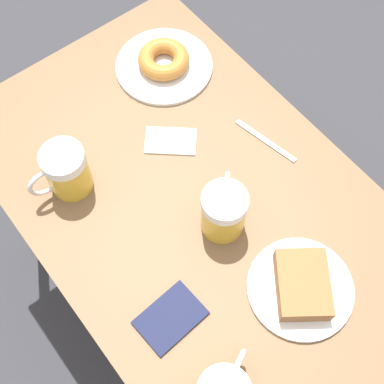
{
  "coord_description": "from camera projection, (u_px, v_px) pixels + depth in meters",
  "views": [
    {
      "loc": [
        0.32,
        0.4,
        1.77
      ],
      "look_at": [
        0.0,
        0.0,
        0.76
      ],
      "focal_mm": 50.0,
      "sensor_mm": 36.0,
      "label": 1
    }
  ],
  "objects": [
    {
      "name": "ground_plane",
      "position": [
        192.0,
        293.0,
        1.81
      ],
      "size": [
        8.0,
        8.0,
        0.0
      ],
      "primitive_type": "plane",
      "color": "#333338"
    },
    {
      "name": "plate_with_cake",
      "position": [
        301.0,
        286.0,
        1.04
      ],
      "size": [
        0.21,
        0.21,
        0.05
      ],
      "color": "silver",
      "rests_on": "table"
    },
    {
      "name": "passport_near_edge",
      "position": [
        170.0,
        318.0,
        1.03
      ],
      "size": [
        0.13,
        0.1,
        0.01
      ],
      "rotation": [
        0.0,
        0.0,
        4.78
      ],
      "color": "#141938",
      "rests_on": "table"
    },
    {
      "name": "table",
      "position": [
        192.0,
        210.0,
        1.22
      ],
      "size": [
        0.67,
        1.06,
        0.74
      ],
      "color": "brown",
      "rests_on": "ground_plane"
    },
    {
      "name": "napkin_folded",
      "position": [
        171.0,
        141.0,
        1.21
      ],
      "size": [
        0.13,
        0.13,
        0.0
      ],
      "rotation": [
        0.0,
        0.0,
        2.42
      ],
      "color": "white",
      "rests_on": "table"
    },
    {
      "name": "beer_mug_left",
      "position": [
        224.0,
        211.0,
        1.07
      ],
      "size": [
        0.11,
        0.11,
        0.12
      ],
      "color": "gold",
      "rests_on": "table"
    },
    {
      "name": "fork",
      "position": [
        265.0,
        141.0,
        1.22
      ],
      "size": [
        0.04,
        0.17,
        0.0
      ],
      "rotation": [
        0.0,
        0.0,
        3.34
      ],
      "color": "silver",
      "rests_on": "table"
    },
    {
      "name": "plate_with_donut",
      "position": [
        164.0,
        63.0,
        1.3
      ],
      "size": [
        0.24,
        0.24,
        0.05
      ],
      "color": "silver",
      "rests_on": "table"
    },
    {
      "name": "beer_mug_right",
      "position": [
        66.0,
        171.0,
        1.11
      ],
      "size": [
        0.14,
        0.09,
        0.12
      ],
      "color": "gold",
      "rests_on": "table"
    }
  ]
}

